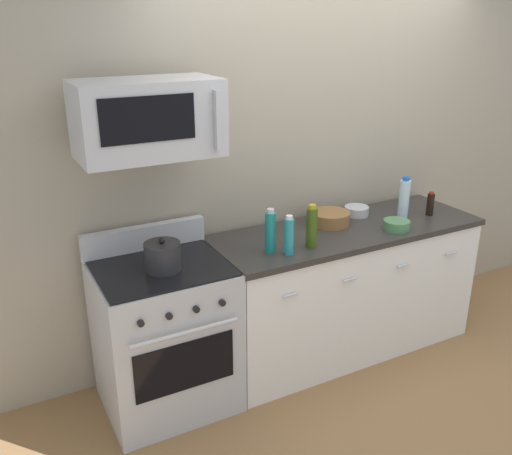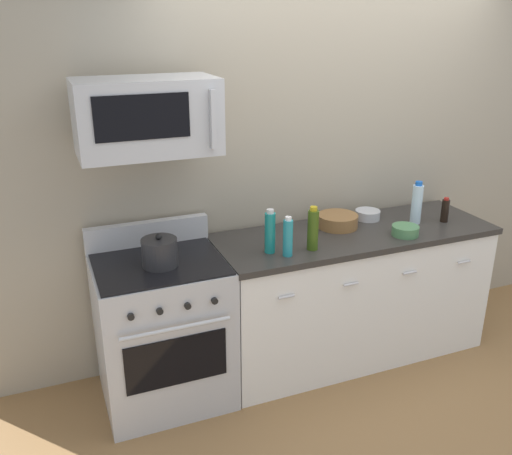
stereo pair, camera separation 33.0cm
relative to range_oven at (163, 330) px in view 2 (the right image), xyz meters
The scene contains 14 objects.
ground_plane 1.40m from the range_oven, ahead, with size 5.97×5.97×0.00m, color olive.
back_wall 1.64m from the range_oven, 17.17° to the left, with size 4.97×0.10×2.70m, color #9E937F.
counter_unit 1.32m from the range_oven, ahead, with size 1.88×0.66×0.92m.
range_oven is the anchor object (origin of this frame).
microwave 1.28m from the range_oven, 89.71° to the left, with size 0.74×0.44×0.40m.
bottle_water_clear 1.87m from the range_oven, ahead, with size 0.07×0.07×0.29m.
bottle_dish_soap 0.95m from the range_oven, 14.76° to the right, with size 0.06×0.06×0.24m.
bottle_olive_oil 1.09m from the range_oven, 10.08° to the right, with size 0.07×0.07×0.27m.
bottle_sparkling_teal 0.88m from the range_oven, ahead, with size 0.06×0.06×0.27m.
bottle_soy_sauce_dark 2.05m from the range_oven, ahead, with size 0.05×0.05×0.17m.
bowl_wooden_salad 1.34m from the range_oven, ahead, with size 0.27×0.27×0.09m.
bowl_steel_prep 1.60m from the range_oven, ahead, with size 0.17×0.17×0.06m.
bowl_green_glaze 1.66m from the range_oven, ahead, with size 0.17×0.17×0.06m.
stockpot 0.54m from the range_oven, 90.00° to the right, with size 0.20×0.20×0.19m.
Camera 2 is at (-1.88, -2.91, 2.26)m, focal length 38.92 mm.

